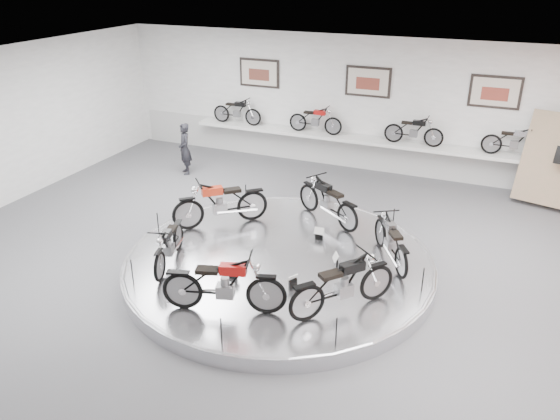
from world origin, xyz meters
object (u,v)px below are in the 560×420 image
at_px(bike_e, 224,284).
at_px(visitor, 185,149).
at_px(bike_c, 220,203).
at_px(bike_d, 169,244).
at_px(bike_f, 343,284).
at_px(bike_b, 328,201).
at_px(shelf, 362,140).
at_px(bike_a, 391,240).
at_px(display_platform, 279,264).

xyz_separation_m(bike_e, visitor, (-4.71, 6.29, -0.07)).
relative_size(bike_c, visitor, 1.22).
xyz_separation_m(bike_d, bike_f, (3.68, -0.17, 0.07)).
bearing_deg(bike_d, bike_f, 71.01).
distance_m(bike_b, bike_f, 3.63).
relative_size(bike_b, bike_c, 0.93).
height_order(bike_f, visitor, visitor).
height_order(bike_c, bike_f, bike_c).
height_order(bike_b, bike_f, bike_f).
relative_size(shelf, bike_b, 6.23).
height_order(shelf, visitor, visitor).
xyz_separation_m(bike_b, bike_e, (-0.50, -4.18, 0.03)).
relative_size(bike_c, bike_d, 1.23).
xyz_separation_m(bike_b, bike_c, (-2.21, -1.17, 0.04)).
bearing_deg(bike_b, bike_a, 175.21).
bearing_deg(bike_e, display_platform, 69.10).
bearing_deg(display_platform, bike_a, 19.93).
xyz_separation_m(bike_b, bike_f, (1.39, -3.35, 0.01)).
relative_size(bike_a, bike_d, 1.05).
relative_size(bike_d, bike_e, 0.83).
relative_size(shelf, bike_f, 6.10).
distance_m(display_platform, bike_f, 2.26).
relative_size(display_platform, bike_b, 3.63).
distance_m(display_platform, bike_b, 2.22).
height_order(bike_b, visitor, visitor).
xyz_separation_m(shelf, bike_d, (-1.93, -7.50, -0.24)).
bearing_deg(bike_d, bike_b, 127.94).
xyz_separation_m(bike_f, visitor, (-6.60, 5.46, -0.05)).
bearing_deg(bike_e, bike_c, 102.44).
height_order(shelf, bike_f, bike_f).
relative_size(bike_b, bike_f, 0.98).
bearing_deg(visitor, display_platform, 2.95).
bearing_deg(bike_d, bike_c, 161.35).
height_order(bike_c, bike_e, bike_c).
xyz_separation_m(bike_b, bike_d, (-2.29, -3.18, -0.06)).
bearing_deg(visitor, bike_e, -9.40).
distance_m(display_platform, bike_a, 2.36).
bearing_deg(bike_a, bike_f, 137.85).
bearing_deg(bike_f, shelf, 53.13).
xyz_separation_m(shelf, bike_e, (-0.14, -8.50, -0.15)).
distance_m(bike_c, visitor, 4.44).
distance_m(display_platform, visitor, 6.44).
height_order(bike_c, visitor, visitor).
bearing_deg(display_platform, bike_c, 153.66).
bearing_deg(bike_e, bike_d, 133.61).
height_order(bike_a, bike_d, bike_a).
distance_m(shelf, bike_a, 6.02).
bearing_deg(bike_f, display_platform, 94.34).
distance_m(bike_b, visitor, 5.62).
bearing_deg(visitor, bike_a, 17.71).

